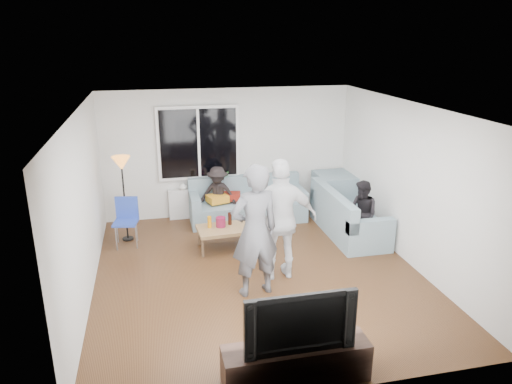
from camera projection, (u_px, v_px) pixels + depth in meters
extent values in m
cube|color=#56351C|center=(258.00, 274.00, 7.59)|extent=(5.00, 5.50, 0.04)
cube|color=white|center=(258.00, 107.00, 6.76)|extent=(5.00, 5.50, 0.04)
cube|color=silver|center=(228.00, 153.00, 9.74)|extent=(5.00, 0.04, 2.60)
cube|color=silver|center=(322.00, 285.00, 4.61)|extent=(5.00, 0.04, 2.60)
cube|color=silver|center=(82.00, 208.00, 6.66)|extent=(0.04, 5.50, 2.60)
cube|color=silver|center=(411.00, 184.00, 7.70)|extent=(0.04, 5.50, 2.60)
cube|color=white|center=(198.00, 143.00, 9.47)|extent=(1.62, 0.06, 1.47)
cube|color=black|center=(199.00, 143.00, 9.43)|extent=(1.50, 0.02, 1.35)
cube|color=white|center=(199.00, 143.00, 9.42)|extent=(0.05, 0.03, 1.35)
cube|color=silver|center=(201.00, 203.00, 9.82)|extent=(1.30, 0.12, 0.62)
imported|color=#2F6D2B|center=(225.00, 179.00, 9.74)|extent=(0.22, 0.19, 0.34)
imported|color=white|center=(183.00, 186.00, 9.60)|extent=(0.17, 0.17, 0.16)
cube|color=gray|center=(337.00, 194.00, 10.01)|extent=(0.85, 0.85, 0.85)
cube|color=orange|center=(217.00, 199.00, 9.45)|extent=(0.46, 0.42, 0.14)
cube|color=maroon|center=(231.00, 196.00, 9.58)|extent=(0.41, 0.36, 0.13)
cube|color=#946D47|center=(229.00, 238.00, 8.40)|extent=(1.13, 0.66, 0.40)
cylinder|color=maroon|center=(221.00, 222.00, 8.34)|extent=(0.17, 0.17, 0.17)
imported|color=#49494E|center=(255.00, 231.00, 6.71)|extent=(0.78, 0.59, 1.95)
imported|color=silver|center=(281.00, 220.00, 7.20)|extent=(1.11, 0.48, 1.88)
imported|color=black|center=(362.00, 214.00, 8.40)|extent=(0.59, 0.68, 1.19)
imported|color=black|center=(218.00, 195.00, 9.48)|extent=(0.84, 0.64, 1.15)
cube|color=#35221A|center=(296.00, 363.00, 5.17)|extent=(1.60, 0.40, 0.44)
imported|color=black|center=(297.00, 318.00, 4.99)|extent=(1.19, 0.16, 0.69)
cylinder|color=black|center=(230.00, 219.00, 8.42)|extent=(0.07, 0.07, 0.22)
cylinder|color=black|center=(248.00, 218.00, 8.47)|extent=(0.07, 0.07, 0.20)
cylinder|color=orange|center=(210.00, 222.00, 8.29)|extent=(0.07, 0.07, 0.20)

